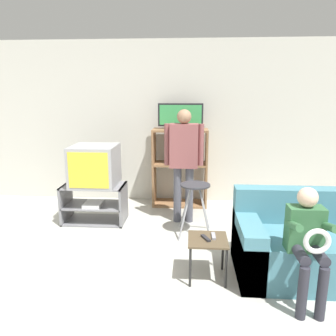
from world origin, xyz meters
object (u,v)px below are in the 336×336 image
(television_main, at_px, (95,165))
(television_flat, at_px, (180,117))
(person_seated_child, at_px, (307,237))
(remote_control_black, at_px, (206,238))
(tv_stand, at_px, (95,204))
(person_standing_adult, at_px, (184,156))
(snack_table, at_px, (208,245))
(couch, at_px, (310,247))
(folding_stool, at_px, (195,193))
(media_shelf, at_px, (180,167))
(remote_control_white, at_px, (213,236))

(television_main, height_order, television_flat, television_flat)
(television_main, bearing_deg, person_seated_child, -36.44)
(remote_control_black, bearing_deg, television_main, 111.46)
(tv_stand, xyz_separation_m, person_standing_adult, (1.24, 0.09, 0.69))
(television_flat, relative_size, snack_table, 1.68)
(couch, height_order, person_seated_child, person_seated_child)
(television_flat, bearing_deg, person_standing_adult, -84.39)
(snack_table, relative_size, remote_control_black, 2.88)
(television_flat, distance_m, remote_control_black, 2.42)
(folding_stool, height_order, couch, couch)
(remote_control_black, height_order, person_standing_adult, person_standing_adult)
(television_flat, bearing_deg, media_shelf, -96.04)
(remote_control_black, height_order, couch, couch)
(tv_stand, distance_m, remote_control_white, 2.05)
(snack_table, height_order, couch, couch)
(remote_control_white, bearing_deg, couch, 5.51)
(media_shelf, xyz_separation_m, couch, (1.37, -2.01, -0.34))
(media_shelf, relative_size, person_standing_adult, 0.78)
(media_shelf, distance_m, folding_stool, 1.17)
(snack_table, distance_m, remote_control_black, 0.08)
(folding_stool, bearing_deg, couch, -37.49)
(media_shelf, xyz_separation_m, remote_control_white, (0.40, -2.11, -0.20))
(television_flat, distance_m, person_seated_child, 2.88)
(television_main, distance_m, television_flat, 1.53)
(remote_control_black, bearing_deg, media_shelf, 73.16)
(person_standing_adult, bearing_deg, television_flat, 95.61)
(media_shelf, bearing_deg, snack_table, -80.84)
(media_shelf, xyz_separation_m, person_standing_adult, (0.08, -0.72, 0.32))
(snack_table, height_order, remote_control_white, remote_control_white)
(couch, height_order, person_standing_adult, person_standing_adult)
(media_shelf, distance_m, couch, 2.45)
(tv_stand, xyz_separation_m, media_shelf, (1.17, 0.80, 0.36))
(tv_stand, height_order, remote_control_white, tv_stand)
(tv_stand, xyz_separation_m, person_seated_child, (2.32, -1.68, 0.35))
(television_flat, relative_size, folding_stool, 1.04)
(person_seated_child, bearing_deg, remote_control_white, 153.59)
(television_main, distance_m, person_seated_child, 2.86)
(folding_stool, xyz_separation_m, remote_control_black, (0.09, -1.02, -0.13))
(person_seated_child, bearing_deg, folding_stool, 124.41)
(tv_stand, height_order, person_seated_child, person_seated_child)
(media_shelf, bearing_deg, remote_control_white, -79.15)
(television_flat, bearing_deg, person_seated_child, -65.36)
(folding_stool, xyz_separation_m, remote_control_white, (0.17, -0.97, -0.13))
(folding_stool, distance_m, person_seated_child, 1.63)
(person_standing_adult, bearing_deg, tv_stand, -175.89)
(tv_stand, xyz_separation_m, snack_table, (1.52, -1.35, 0.09))
(television_main, bearing_deg, snack_table, -42.54)
(television_main, height_order, snack_table, television_main)
(remote_control_white, bearing_deg, snack_table, -142.85)
(folding_stool, relative_size, remote_control_white, 4.68)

